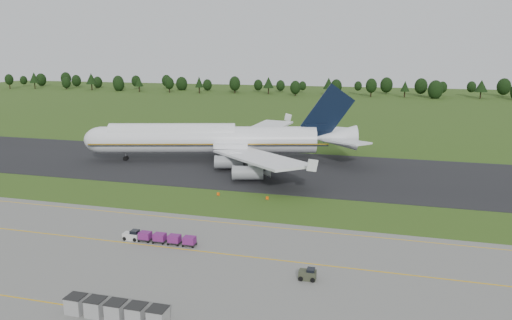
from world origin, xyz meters
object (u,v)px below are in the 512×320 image
(utility_cart, at_px, (307,275))
(edge_markers, at_px, (242,196))
(uld_row, at_px, (116,310))
(aircraft, at_px, (214,139))
(baggage_train, at_px, (158,238))

(utility_cart, bearing_deg, edge_markers, 119.96)
(utility_cart, xyz_separation_m, uld_row, (-17.67, -14.32, 0.38))
(aircraft, bearing_deg, utility_cart, -60.34)
(baggage_train, distance_m, utility_cart, 23.75)
(utility_cart, xyz_separation_m, edge_markers, (-17.86, 30.99, -0.35))
(uld_row, distance_m, edge_markers, 45.32)
(baggage_train, xyz_separation_m, uld_row, (5.31, -20.30, 0.21))
(utility_cart, height_order, uld_row, uld_row)
(utility_cart, relative_size, edge_markers, 0.21)
(baggage_train, bearing_deg, edge_markers, 78.43)
(aircraft, bearing_deg, uld_row, -77.50)
(aircraft, relative_size, edge_markers, 6.73)
(uld_row, bearing_deg, utility_cart, 39.02)
(aircraft, height_order, uld_row, aircraft)
(edge_markers, bearing_deg, uld_row, -89.76)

